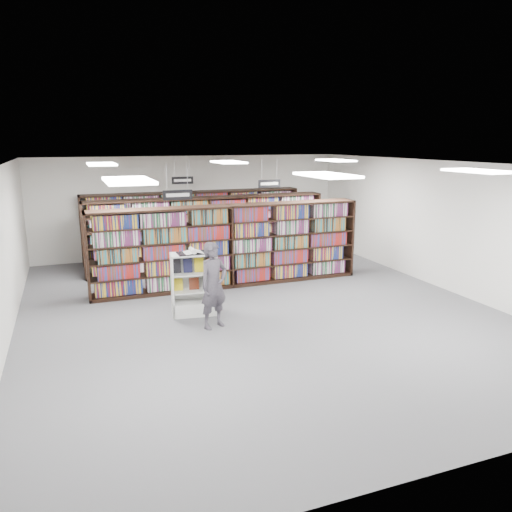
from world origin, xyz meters
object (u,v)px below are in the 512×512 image
object	(u,v)px
endcap_display	(194,293)
open_book	(193,252)
bookshelf_row_near	(229,246)
shopper	(214,285)

from	to	relation	value
endcap_display	open_book	size ratio (longest dim) A/B	1.95
bookshelf_row_near	endcap_display	size ratio (longest dim) A/B	5.16
bookshelf_row_near	open_book	world-z (taller)	bookshelf_row_near
open_book	shopper	world-z (taller)	shopper
endcap_display	shopper	bearing A→B (deg)	-71.12
endcap_display	open_book	xyz separation A→B (m)	(-0.00, -0.03, 0.92)
bookshelf_row_near	endcap_display	world-z (taller)	bookshelf_row_near
endcap_display	open_book	world-z (taller)	open_book
shopper	open_book	bearing A→B (deg)	78.97
endcap_display	open_book	distance (m)	0.93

